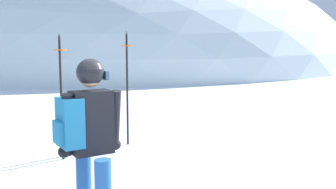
{
  "coord_description": "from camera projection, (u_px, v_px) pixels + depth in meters",
  "views": [
    {
      "loc": [
        0.56,
        -3.16,
        1.87
      ],
      "look_at": [
        -0.23,
        3.37,
        1.0
      ],
      "focal_mm": 43.58,
      "sensor_mm": 36.0,
      "label": 1
    }
  ],
  "objects": [
    {
      "name": "snowboarder_main",
      "position": [
        89.0,
        146.0,
        3.72
      ],
      "size": [
        1.26,
        1.49,
        1.71
      ],
      "color": "black",
      "rests_on": "ground"
    },
    {
      "name": "rock_dark",
      "position": [
        71.0,
        107.0,
        11.64
      ],
      "size": [
        0.61,
        0.52,
        0.43
      ],
      "color": "#4C4742",
      "rests_on": "ground"
    },
    {
      "name": "piste_marker_near",
      "position": [
        61.0,
        88.0,
        6.33
      ],
      "size": [
        0.2,
        0.2,
        1.99
      ],
      "color": "black",
      "rests_on": "ground"
    },
    {
      "name": "piste_marker_far",
      "position": [
        127.0,
        81.0,
        7.26
      ],
      "size": [
        0.2,
        0.2,
        2.04
      ],
      "color": "black",
      "rests_on": "ground"
    },
    {
      "name": "ridge_peak_main",
      "position": [
        89.0,
        63.0,
        34.3
      ],
      "size": [
        41.43,
        37.29,
        16.85
      ],
      "color": "silver",
      "rests_on": "ground"
    }
  ]
}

